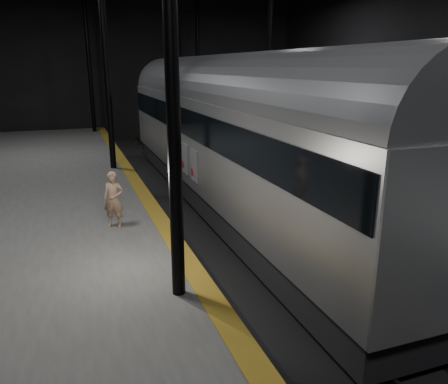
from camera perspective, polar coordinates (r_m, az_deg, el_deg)
name	(u,v)px	position (r m, az deg, el deg)	size (l,w,h in m)	color
ground	(265,242)	(14.12, 5.34, -6.49)	(44.00, 44.00, 0.00)	black
platform_left	(4,262)	(12.88, -26.80, -8.14)	(9.00, 43.80, 1.00)	#4C4C4A
platform_right	(448,203)	(18.30, 27.20, -1.28)	(9.00, 43.80, 1.00)	#4C4C4A
tactile_strip	(164,224)	(12.78, -7.90, -4.21)	(0.50, 43.80, 0.01)	olive
track	(265,240)	(14.09, 5.35, -6.24)	(2.40, 43.00, 0.24)	#3F3328
train	(226,128)	(16.52, 0.28, 8.37)	(3.19, 21.33, 5.70)	#9B9DA2
woman	(114,199)	(12.66, -14.22, -0.95)	(0.58, 0.38, 1.60)	tan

